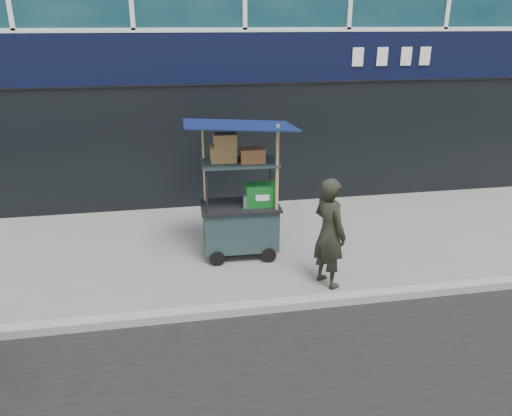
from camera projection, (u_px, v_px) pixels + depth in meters
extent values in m
plane|color=slate|center=(292.00, 300.00, 6.80)|extent=(80.00, 80.00, 0.00)
cube|color=gray|center=(296.00, 304.00, 6.59)|extent=(80.00, 0.18, 0.12)
cube|color=black|center=(245.00, 58.00, 9.32)|extent=(15.68, 0.06, 0.90)
cube|color=black|center=(246.00, 147.00, 9.96)|extent=(15.68, 0.04, 2.40)
cube|color=#1A282D|center=(240.00, 227.00, 7.96)|extent=(1.18, 0.71, 0.67)
cylinder|color=black|center=(217.00, 259.00, 7.71)|extent=(0.23, 0.06, 0.23)
cylinder|color=black|center=(269.00, 255.00, 7.82)|extent=(0.23, 0.06, 0.23)
cube|color=black|center=(240.00, 206.00, 7.83)|extent=(1.26, 0.79, 0.04)
cylinder|color=black|center=(207.00, 193.00, 7.37)|extent=(0.03, 0.03, 0.72)
cylinder|color=black|center=(277.00, 189.00, 7.52)|extent=(0.03, 0.03, 0.72)
cylinder|color=black|center=(205.00, 181.00, 7.91)|extent=(0.03, 0.03, 0.72)
cylinder|color=black|center=(270.00, 178.00, 8.05)|extent=(0.03, 0.03, 0.72)
cube|color=#1A282D|center=(240.00, 163.00, 7.59)|extent=(1.18, 0.71, 0.03)
cylinder|color=olive|center=(277.00, 195.00, 7.55)|extent=(0.05, 0.05, 2.17)
cylinder|color=olive|center=(205.00, 190.00, 7.96)|extent=(0.04, 0.04, 2.07)
cube|color=#0C1745|center=(239.00, 125.00, 7.38)|extent=(1.67, 1.21, 0.19)
cube|color=#0D5721|center=(261.00, 194.00, 7.77)|extent=(0.49, 0.35, 0.34)
cylinder|color=silver|center=(245.00, 203.00, 7.62)|extent=(0.07, 0.07, 0.19)
cylinder|color=#1844B8|center=(245.00, 196.00, 7.59)|extent=(0.03, 0.03, 0.02)
cube|color=brown|center=(223.00, 154.00, 7.55)|extent=(0.39, 0.30, 0.24)
cube|color=olive|center=(252.00, 155.00, 7.52)|extent=(0.37, 0.28, 0.21)
cube|color=brown|center=(225.00, 140.00, 7.46)|extent=(0.34, 0.26, 0.19)
imported|color=black|center=(329.00, 233.00, 6.95)|extent=(0.58, 0.69, 1.60)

